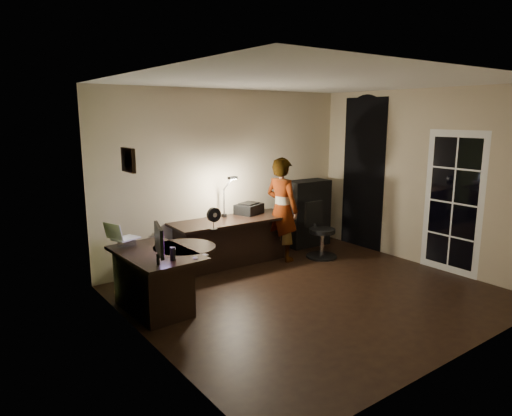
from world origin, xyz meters
TOP-DOWN VIEW (x-y plane):
  - floor at (0.00, 0.00)m, footprint 4.50×4.00m
  - ceiling at (0.00, 0.00)m, footprint 4.50×4.00m
  - wall_back at (0.00, 2.00)m, footprint 4.50×0.01m
  - wall_front at (0.00, -2.00)m, footprint 4.50×0.01m
  - wall_left at (-2.25, 0.00)m, footprint 0.01×4.00m
  - wall_right at (2.25, 0.00)m, footprint 0.01×4.00m
  - green_wall_overlay at (-2.24, 0.00)m, footprint 0.00×4.00m
  - arched_doorway at (2.24, 1.15)m, footprint 0.01×0.90m
  - french_door at (2.24, -0.55)m, footprint 0.02×0.92m
  - framed_picture at (-2.22, 0.45)m, footprint 0.04×0.30m
  - desk_left at (-1.83, 0.77)m, footprint 0.82×1.27m
  - desk_right at (-0.16, 1.63)m, footprint 1.98×0.76m
  - cabinet at (1.53, 1.78)m, footprint 0.80×0.43m
  - laptop_stand at (-2.00, 1.27)m, footprint 0.26×0.24m
  - laptop at (-2.00, 1.27)m, footprint 0.41×0.40m
  - monitor at (-2.00, 0.32)m, footprint 0.24×0.50m
  - mouse at (-1.57, 0.28)m, footprint 0.07×0.10m
  - phone at (-1.79, 0.74)m, footprint 0.09×0.15m
  - pen at (-1.44, 0.75)m, footprint 0.04×0.14m
  - speaker at (-1.80, 0.37)m, footprint 0.08×0.08m
  - notepad at (-1.45, 0.40)m, footprint 0.18×0.22m
  - desk_fan at (-0.73, 1.27)m, footprint 0.21×0.12m
  - headphones at (0.26, 1.85)m, footprint 0.20×0.14m
  - printer at (0.26, 1.81)m, footprint 0.51×0.45m
  - desk_lamp at (-0.20, 1.83)m, footprint 0.29×0.37m
  - office_chair at (1.22, 1.09)m, footprint 0.51×0.51m
  - person at (0.62, 1.39)m, footprint 0.50×0.65m

SIDE VIEW (x-z plane):
  - floor at x=0.00m, z-range -0.01..0.00m
  - desk_left at x=-1.83m, z-range 0.00..0.72m
  - desk_right at x=-0.16m, z-range 0.00..0.73m
  - office_chair at x=1.22m, z-range 0.00..0.91m
  - cabinet at x=1.53m, z-range 0.00..1.17m
  - phone at x=-1.79m, z-range 0.70..0.71m
  - notepad at x=-1.45m, z-range 0.70..0.71m
  - pen at x=-1.44m, z-range 0.70..0.71m
  - mouse at x=-1.57m, z-range 0.70..0.73m
  - laptop_stand at x=-2.00m, z-range 0.70..0.79m
  - headphones at x=0.26m, z-range 0.72..0.81m
  - speaker at x=-1.80m, z-range 0.70..0.86m
  - printer at x=0.26m, z-range 0.72..0.91m
  - person at x=0.62m, z-range 0.00..1.66m
  - monitor at x=-2.00m, z-range 0.70..1.03m
  - desk_fan at x=-0.73m, z-range 0.72..1.04m
  - laptop at x=-2.00m, z-range 0.79..1.01m
  - french_door at x=2.24m, z-range 0.00..2.10m
  - desk_lamp at x=-0.20m, z-range 0.72..1.45m
  - arched_doorway at x=2.24m, z-range 0.00..2.60m
  - wall_back at x=0.00m, z-range 0.00..2.70m
  - wall_front at x=0.00m, z-range 0.00..2.70m
  - wall_left at x=-2.25m, z-range 0.00..2.70m
  - wall_right at x=2.25m, z-range 0.00..2.70m
  - green_wall_overlay at x=-2.24m, z-range 0.00..2.70m
  - framed_picture at x=-2.22m, z-range 1.73..1.98m
  - ceiling at x=0.00m, z-range 2.70..2.71m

